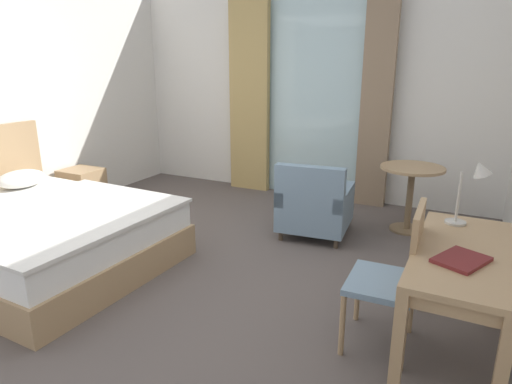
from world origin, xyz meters
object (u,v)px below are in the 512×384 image
at_px(closed_book, 461,260).
at_px(armchair_by_window, 314,206).
at_px(nightstand, 83,189).
at_px(round_cafe_table, 411,184).
at_px(desk_chair, 396,271).
at_px(desk_lamp, 475,180).
at_px(bed, 34,232).
at_px(writing_desk, 461,266).

xyz_separation_m(closed_book, armchair_by_window, (-1.44, 1.80, -0.45)).
bearing_deg(nightstand, round_cafe_table, 15.28).
xyz_separation_m(nightstand, round_cafe_table, (3.78, 1.03, 0.28)).
relative_size(closed_book, armchair_by_window, 0.35).
distance_m(desk_chair, closed_book, 0.47).
xyz_separation_m(closed_book, round_cafe_table, (-0.57, 2.41, -0.24)).
bearing_deg(round_cafe_table, armchair_by_window, -145.38).
relative_size(closed_book, round_cafe_table, 0.40).
height_order(desk_chair, round_cafe_table, desk_chair).
bearing_deg(desk_lamp, bed, -170.39).
xyz_separation_m(writing_desk, armchair_by_window, (-1.45, 1.63, -0.34)).
bearing_deg(closed_book, round_cafe_table, 127.97).
bearing_deg(closed_book, writing_desk, 112.98).
distance_m(bed, round_cafe_table, 3.79).
xyz_separation_m(writing_desk, round_cafe_table, (-0.57, 2.23, -0.13)).
relative_size(writing_desk, desk_chair, 1.27).
xyz_separation_m(nightstand, armchair_by_window, (2.91, 0.43, 0.07)).
xyz_separation_m(bed, nightstand, (-0.83, 1.34, -0.04)).
bearing_deg(closed_book, desk_lamp, 113.30).
bearing_deg(desk_lamp, desk_chair, -130.18).
bearing_deg(round_cafe_table, nightstand, -164.72).
distance_m(armchair_by_window, round_cafe_table, 1.08).
relative_size(nightstand, writing_desk, 0.41).
xyz_separation_m(bed, desk_lamp, (3.53, 0.60, 0.77)).
bearing_deg(nightstand, desk_chair, -16.40).
relative_size(bed, desk_chair, 2.37).
bearing_deg(desk_chair, armchair_by_window, 124.12).
xyz_separation_m(nightstand, closed_book, (4.35, -1.37, 0.52)).
relative_size(writing_desk, armchair_by_window, 1.52).
bearing_deg(writing_desk, desk_lamp, 88.73).
height_order(bed, desk_chair, bed).
height_order(writing_desk, closed_book, closed_book).
relative_size(bed, nightstand, 4.55).
xyz_separation_m(desk_lamp, closed_book, (-0.02, -0.63, -0.29)).
xyz_separation_m(desk_lamp, round_cafe_table, (-0.58, 1.77, -0.54)).
bearing_deg(round_cafe_table, bed, -141.20).
distance_m(nightstand, round_cafe_table, 3.93).
bearing_deg(nightstand, armchair_by_window, 8.41).
bearing_deg(armchair_by_window, closed_book, -51.40).
relative_size(bed, armchair_by_window, 2.83).
bearing_deg(armchair_by_window, writing_desk, -48.37).
bearing_deg(armchair_by_window, nightstand, -171.59).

